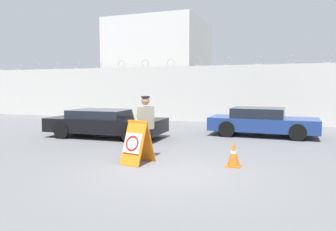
{
  "coord_description": "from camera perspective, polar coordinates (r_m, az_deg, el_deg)",
  "views": [
    {
      "loc": [
        2.71,
        -7.24,
        2.08
      ],
      "look_at": [
        -0.75,
        1.74,
        1.2
      ],
      "focal_mm": 35.0,
      "sensor_mm": 36.0,
      "label": 1
    }
  ],
  "objects": [
    {
      "name": "ground_plane",
      "position": [
        8.01,
        0.55,
        -9.86
      ],
      "size": [
        90.0,
        90.0,
        0.0
      ],
      "primitive_type": "plane",
      "color": "slate"
    },
    {
      "name": "perimeter_wall",
      "position": [
        18.6,
        12.73,
        3.65
      ],
      "size": [
        36.0,
        0.3,
        3.68
      ],
      "color": "silver",
      "rests_on": "ground_plane"
    },
    {
      "name": "building_block",
      "position": [
        24.15,
        -1.44,
        8.2
      ],
      "size": [
        6.34,
        5.92,
        6.69
      ],
      "color": "silver",
      "rests_on": "ground_plane"
    },
    {
      "name": "barricade_sign",
      "position": [
        8.8,
        -5.44,
        -4.66
      ],
      "size": [
        0.77,
        0.92,
        1.16
      ],
      "rotation": [
        0.0,
        0.0,
        -0.21
      ],
      "color": "orange",
      "rests_on": "ground_plane"
    },
    {
      "name": "security_guard",
      "position": [
        9.33,
        -3.93,
        -1.44
      ],
      "size": [
        0.57,
        0.61,
        1.79
      ],
      "rotation": [
        0.0,
        0.0,
        -2.01
      ],
      "color": "#232838",
      "rests_on": "ground_plane"
    },
    {
      "name": "traffic_cone_mid",
      "position": [
        8.67,
        11.35,
        -6.61
      ],
      "size": [
        0.37,
        0.37,
        0.65
      ],
      "color": "orange",
      "rests_on": "ground_plane"
    },
    {
      "name": "parked_car_front_coupe",
      "position": [
        13.49,
        -10.91,
        -1.25
      ],
      "size": [
        4.83,
        2.13,
        1.12
      ],
      "rotation": [
        0.0,
        0.0,
        0.05
      ],
      "color": "black",
      "rests_on": "ground_plane"
    },
    {
      "name": "parked_car_rear_sedan",
      "position": [
        14.17,
        16.02,
        -1.02
      ],
      "size": [
        4.33,
        1.96,
        1.17
      ],
      "rotation": [
        0.0,
        0.0,
        0.0
      ],
      "color": "black",
      "rests_on": "ground_plane"
    }
  ]
}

